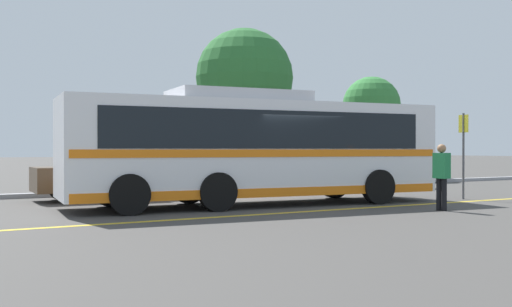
{
  "coord_description": "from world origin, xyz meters",
  "views": [
    {
      "loc": [
        -9.15,
        -14.52,
        1.59
      ],
      "look_at": [
        -0.77,
        0.23,
        1.46
      ],
      "focal_mm": 42.0,
      "sensor_mm": 36.0,
      "label": 1
    }
  ],
  "objects_px": {
    "parked_car_1": "(112,175)",
    "tree_0": "(371,106)",
    "pedestrian_0": "(442,173)",
    "tree_1": "(244,78)",
    "transit_bus": "(256,147)",
    "parked_car_2": "(293,173)",
    "bus_stop_sign": "(463,145)"
  },
  "relations": [
    {
      "from": "parked_car_2",
      "to": "tree_0",
      "type": "height_order",
      "value": "tree_0"
    },
    {
      "from": "transit_bus",
      "to": "parked_car_2",
      "type": "bearing_deg",
      "value": 140.96
    },
    {
      "from": "pedestrian_0",
      "to": "tree_0",
      "type": "xyz_separation_m",
      "value": [
        9.13,
        13.4,
        2.9
      ]
    },
    {
      "from": "pedestrian_0",
      "to": "tree_1",
      "type": "height_order",
      "value": "tree_1"
    },
    {
      "from": "parked_car_1",
      "to": "tree_1",
      "type": "height_order",
      "value": "tree_1"
    },
    {
      "from": "bus_stop_sign",
      "to": "tree_1",
      "type": "relative_size",
      "value": 0.39
    },
    {
      "from": "transit_bus",
      "to": "bus_stop_sign",
      "type": "xyz_separation_m",
      "value": [
        6.68,
        -1.55,
        0.05
      ]
    },
    {
      "from": "transit_bus",
      "to": "pedestrian_0",
      "type": "bearing_deg",
      "value": 47.67
    },
    {
      "from": "parked_car_2",
      "to": "tree_1",
      "type": "relative_size",
      "value": 0.69
    },
    {
      "from": "parked_car_1",
      "to": "transit_bus",
      "type": "bearing_deg",
      "value": -140.38
    },
    {
      "from": "tree_0",
      "to": "tree_1",
      "type": "relative_size",
      "value": 0.78
    },
    {
      "from": "parked_car_2",
      "to": "tree_1",
      "type": "bearing_deg",
      "value": -7.19
    },
    {
      "from": "bus_stop_sign",
      "to": "parked_car_2",
      "type": "bearing_deg",
      "value": -146.37
    },
    {
      "from": "parked_car_1",
      "to": "parked_car_2",
      "type": "bearing_deg",
      "value": -88.41
    },
    {
      "from": "parked_car_1",
      "to": "pedestrian_0",
      "type": "distance_m",
      "value": 9.9
    },
    {
      "from": "parked_car_1",
      "to": "tree_0",
      "type": "xyz_separation_m",
      "value": [
        15.54,
        5.86,
        3.1
      ]
    },
    {
      "from": "transit_bus",
      "to": "tree_1",
      "type": "relative_size",
      "value": 1.61
    },
    {
      "from": "parked_car_2",
      "to": "tree_0",
      "type": "bearing_deg",
      "value": -57.06
    },
    {
      "from": "transit_bus",
      "to": "bus_stop_sign",
      "type": "relative_size",
      "value": 4.11
    },
    {
      "from": "parked_car_1",
      "to": "tree_0",
      "type": "height_order",
      "value": "tree_0"
    },
    {
      "from": "parked_car_1",
      "to": "tree_0",
      "type": "relative_size",
      "value": 0.87
    },
    {
      "from": "pedestrian_0",
      "to": "tree_0",
      "type": "distance_m",
      "value": 16.47
    },
    {
      "from": "pedestrian_0",
      "to": "parked_car_1",
      "type": "bearing_deg",
      "value": -140.11
    },
    {
      "from": "tree_1",
      "to": "tree_0",
      "type": "bearing_deg",
      "value": 7.21
    },
    {
      "from": "tree_0",
      "to": "tree_1",
      "type": "bearing_deg",
      "value": -172.79
    },
    {
      "from": "tree_1",
      "to": "bus_stop_sign",
      "type": "bearing_deg",
      "value": -76.99
    },
    {
      "from": "tree_1",
      "to": "parked_car_2",
      "type": "bearing_deg",
      "value": -96.48
    },
    {
      "from": "parked_car_1",
      "to": "tree_1",
      "type": "xyz_separation_m",
      "value": [
        7.35,
        4.82,
        3.99
      ]
    },
    {
      "from": "pedestrian_0",
      "to": "tree_1",
      "type": "xyz_separation_m",
      "value": [
        0.94,
        12.37,
        3.79
      ]
    },
    {
      "from": "parked_car_1",
      "to": "tree_0",
      "type": "distance_m",
      "value": 16.89
    },
    {
      "from": "transit_bus",
      "to": "parked_car_1",
      "type": "relative_size",
      "value": 2.38
    },
    {
      "from": "transit_bus",
      "to": "parked_car_1",
      "type": "height_order",
      "value": "transit_bus"
    }
  ]
}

